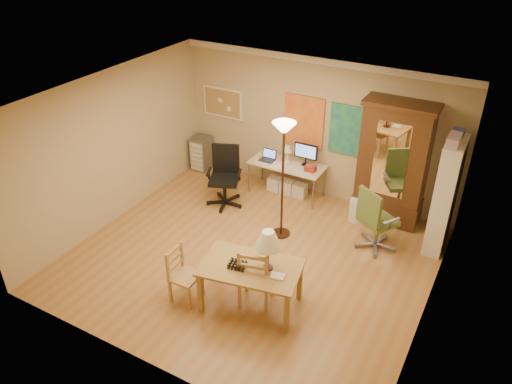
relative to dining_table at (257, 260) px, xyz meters
The scene contains 16 objects.
floor 1.38m from the dining_table, 123.74° to the left, with size 5.50×5.50×0.00m, color #A86E3B.
crown_molding 3.89m from the dining_table, 100.29° to the left, with size 5.50×0.08×0.12m, color white.
corkboard 4.36m from the dining_table, 128.17° to the left, with size 0.90×0.04×0.62m, color tan.
art_panel_left 3.55m from the dining_table, 104.29° to the left, with size 0.80×0.04×1.00m, color gold.
art_panel_right 3.45m from the dining_table, 89.38° to the left, with size 0.75×0.04×0.95m, color #225F88.
dining_table is the anchor object (origin of this frame).
ladder_chair_back 0.37m from the dining_table, 136.89° to the left, with size 0.54×0.53×0.97m.
ladder_chair_left 1.14m from the dining_table, 159.30° to the right, with size 0.39×0.41×0.86m.
torchiere_lamp 2.01m from the dining_table, 105.51° to the left, with size 0.38×0.38×2.09m.
computer_desk 3.25m from the dining_table, 107.85° to the left, with size 1.46×0.64×1.11m.
office_chair_black 2.92m from the dining_table, 131.11° to the left, with size 0.71×0.71×1.15m.
office_chair_green 2.45m from the dining_table, 64.35° to the left, with size 0.71×0.71×1.13m.
drawer_cart 4.45m from the dining_table, 134.42° to the left, with size 0.36×0.43×0.71m.
armoire 3.30m from the dining_table, 73.23° to the left, with size 1.22×0.58×2.24m.
bookshelf 3.34m from the dining_table, 54.55° to the left, with size 0.29×0.77×1.93m.
wastebin 2.95m from the dining_table, 79.41° to the left, with size 0.34×0.34×0.42m, color silver.
Camera 1 is at (3.22, -5.64, 5.05)m, focal length 35.00 mm.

